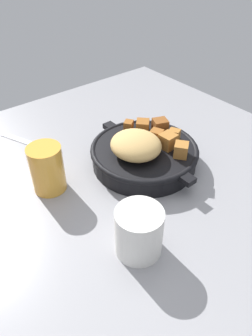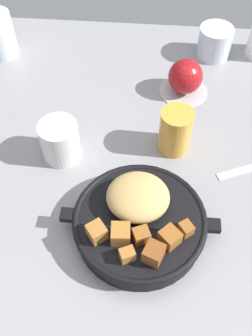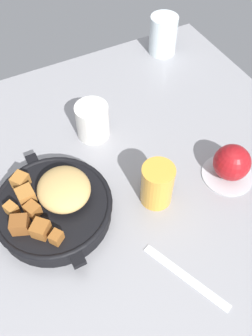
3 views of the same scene
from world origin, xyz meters
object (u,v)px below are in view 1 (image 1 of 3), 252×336
Objects in this scene: juice_glass_amber at (47,169)px; butter_knife at (30,143)px; cast_iron_skillet at (144,152)px; ceramic_mug_white at (139,232)px.

butter_knife is at bearing -12.23° from juice_glass_amber.
cast_iron_skillet reaches higher than ceramic_mug_white.
butter_knife is 40.27cm from ceramic_mug_white.
juice_glass_amber is (-17.30, 3.75, 4.72)cm from butter_knife.
butter_knife is 1.85× the size of juice_glass_amber.
juice_glass_amber reaches higher than cast_iron_skillet.
butter_knife is 18.32cm from juice_glass_amber.
cast_iron_skillet is 23.13cm from ceramic_mug_white.
cast_iron_skillet is at bearing -43.33° from ceramic_mug_white.
cast_iron_skillet is at bearing -168.52° from butter_knife.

